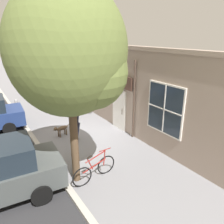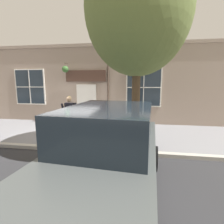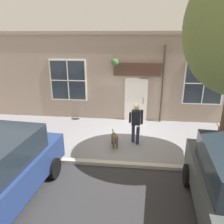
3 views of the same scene
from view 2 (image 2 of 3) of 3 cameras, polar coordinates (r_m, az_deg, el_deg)
The scene contains 7 objects.
ground_plane at distance 8.07m, azimuth -13.89°, elevation -6.53°, with size 90.00×90.00×0.00m, color gray.
storefront_facade at distance 9.95m, azimuth -9.13°, elevation 9.07°, with size 0.95×18.00×4.23m.
pedestrian_walking at distance 7.46m, azimuth -13.70°, elevation -0.03°, with size 0.61×0.55×1.66m.
dog_on_leash at distance 7.57m, azimuth -20.12°, elevation -4.82°, with size 1.00×0.38×0.60m.
street_tree_by_curb at distance 6.02m, azimuth 9.05°, elevation 28.31°, with size 3.45×3.10×6.18m.
leaning_bicycle at distance 6.40m, azimuth 10.53°, elevation -7.12°, with size 1.73×0.24×1.00m.
parked_car_mid_block at distance 3.39m, azimuth -1.56°, elevation -13.37°, with size 4.42×2.19×1.75m.
Camera 2 is at (7.13, 3.06, 2.20)m, focal length 28.00 mm.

